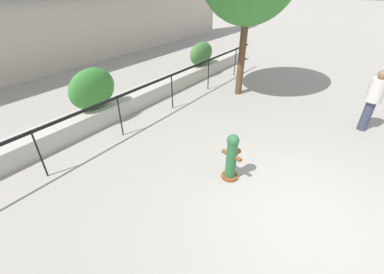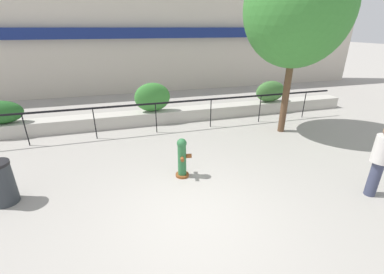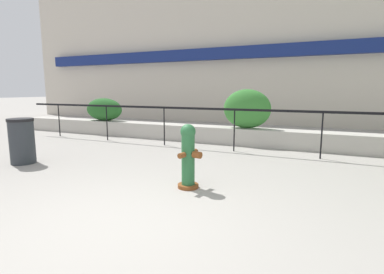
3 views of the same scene
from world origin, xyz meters
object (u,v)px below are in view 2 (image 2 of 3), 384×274
(street_tree, at_px, (299,8))
(pedestrian, at_px, (381,157))
(hedge_bush_1, at_px, (152,97))
(fire_hydrant, at_px, (182,157))
(trash_bin, at_px, (1,183))
(hedge_bush_2, at_px, (270,91))

(street_tree, bearing_deg, pedestrian, -94.54)
(hedge_bush_1, xyz_separation_m, street_tree, (4.53, -2.27, 3.13))
(hedge_bush_1, xyz_separation_m, fire_hydrant, (0.14, -4.36, -0.52))
(pedestrian, xyz_separation_m, trash_bin, (-8.16, 2.02, -0.48))
(hedge_bush_2, height_order, trash_bin, hedge_bush_2)
(fire_hydrant, height_order, street_tree, street_tree)
(hedge_bush_1, xyz_separation_m, trash_bin, (-3.96, -4.36, -0.57))
(hedge_bush_1, bearing_deg, pedestrian, -56.61)
(hedge_bush_1, height_order, hedge_bush_2, hedge_bush_1)
(fire_hydrant, bearing_deg, pedestrian, -26.46)
(hedge_bush_2, xyz_separation_m, pedestrian, (-1.15, -6.38, 0.02))
(street_tree, distance_m, trash_bin, 9.50)
(hedge_bush_2, height_order, pedestrian, pedestrian)
(fire_hydrant, relative_size, pedestrian, 0.62)
(pedestrian, distance_m, trash_bin, 8.42)
(hedge_bush_1, bearing_deg, hedge_bush_2, 0.00)
(trash_bin, bearing_deg, hedge_bush_2, 25.08)
(fire_hydrant, relative_size, street_tree, 0.18)
(hedge_bush_2, bearing_deg, street_tree, -109.92)
(fire_hydrant, xyz_separation_m, trash_bin, (-4.10, -0.00, -0.04))
(trash_bin, bearing_deg, hedge_bush_1, 47.75)
(hedge_bush_2, bearing_deg, trash_bin, -154.92)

